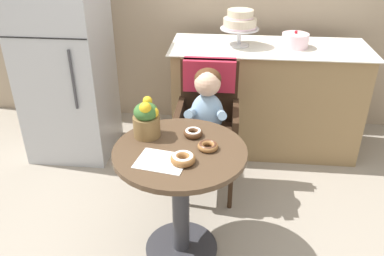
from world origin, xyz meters
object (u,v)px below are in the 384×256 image
at_px(donut_front, 193,133).
at_px(flower_vase, 147,119).
at_px(wicker_chair, 208,107).
at_px(tiered_cake_stand, 240,22).
at_px(refrigerator, 64,54).
at_px(seated_child, 207,112).
at_px(cafe_table, 180,182).
at_px(donut_side, 208,146).
at_px(donut_mid, 183,158).
at_px(round_layer_cake, 295,40).

height_order(donut_front, flower_vase, flower_vase).
height_order(wicker_chair, flower_vase, wicker_chair).
bearing_deg(tiered_cake_stand, wicker_chair, -108.05).
distance_m(donut_front, refrigerator, 1.46).
bearing_deg(tiered_cake_stand, donut_front, -102.15).
relative_size(seated_child, tiered_cake_stand, 2.42).
distance_m(wicker_chair, flower_vase, 0.67).
relative_size(cafe_table, refrigerator, 0.42).
bearing_deg(seated_child, donut_side, -85.60).
bearing_deg(donut_front, donut_mid, -95.12).
bearing_deg(seated_child, refrigerator, 154.24).
bearing_deg(cafe_table, donut_side, 7.55).
height_order(cafe_table, round_layer_cake, round_layer_cake).
bearing_deg(donut_mid, flower_vase, 132.77).
relative_size(donut_front, refrigerator, 0.06).
relative_size(donut_mid, flower_vase, 0.58).
bearing_deg(donut_front, donut_side, -54.97).
bearing_deg(round_layer_cake, donut_mid, -116.34).
height_order(donut_side, refrigerator, refrigerator).
xyz_separation_m(donut_front, refrigerator, (-1.11, 0.95, 0.11)).
height_order(donut_front, round_layer_cake, round_layer_cake).
relative_size(wicker_chair, tiered_cake_stand, 3.18).
bearing_deg(cafe_table, seated_child, 78.77).
xyz_separation_m(cafe_table, donut_side, (0.15, 0.02, 0.23)).
distance_m(wicker_chair, refrigerator, 1.24).
bearing_deg(wicker_chair, refrigerator, 155.14).
bearing_deg(donut_front, cafe_table, -110.63).
relative_size(flower_vase, refrigerator, 0.13).
bearing_deg(refrigerator, flower_vase, -48.84).
relative_size(donut_mid, refrigerator, 0.08).
distance_m(donut_side, refrigerator, 1.62).
height_order(donut_front, tiered_cake_stand, tiered_cake_stand).
height_order(seated_child, donut_front, seated_child).
distance_m(cafe_table, round_layer_cake, 1.56).
height_order(cafe_table, tiered_cake_stand, tiered_cake_stand).
distance_m(round_layer_cake, refrigerator, 1.80).
bearing_deg(round_layer_cake, flower_vase, -128.58).
height_order(donut_front, donut_mid, donut_mid).
xyz_separation_m(donut_front, round_layer_cake, (0.68, 1.15, 0.21)).
bearing_deg(cafe_table, tiered_cake_stand, 76.84).
xyz_separation_m(cafe_table, seated_child, (0.11, 0.54, 0.17)).
height_order(cafe_table, donut_front, donut_front).
bearing_deg(donut_mid, round_layer_cake, 63.66).
bearing_deg(seated_child, donut_mid, -96.48).
distance_m(donut_mid, donut_side, 0.18).
relative_size(wicker_chair, seated_child, 1.31).
height_order(donut_front, refrigerator, refrigerator).
distance_m(cafe_table, tiered_cake_stand, 1.45).
xyz_separation_m(seated_child, donut_front, (-0.05, -0.39, 0.06)).
distance_m(cafe_table, refrigerator, 1.56).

